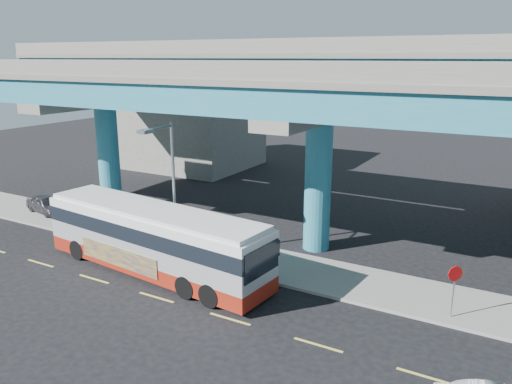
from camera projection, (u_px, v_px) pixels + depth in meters
The scene contains 9 objects.
ground at pixel (234, 316), 21.28m from camera, with size 120.00×120.00×0.00m, color black.
sidewalk at pixel (290, 268), 25.89m from camera, with size 70.00×4.00×0.15m, color gray.
lane_markings at pixel (230, 319), 21.03m from camera, with size 58.00×0.12×0.01m.
viaduct at pixel (322, 87), 26.54m from camera, with size 52.00×12.40×11.70m.
building_concrete at pixel (190, 121), 49.74m from camera, with size 12.00×10.00×9.00m, color gray.
transit_bus at pixel (154, 237), 25.20m from camera, with size 13.53×4.20×3.42m.
parked_car at pixel (46, 204), 34.78m from camera, with size 3.70×2.01×1.20m, color #333338.
street_lamp at pixel (167, 172), 25.81m from camera, with size 0.50×2.41×7.31m.
stop_sign at pixel (455, 281), 20.49m from camera, with size 0.52×0.50×2.31m.
Camera 1 is at (10.21, -16.22, 10.71)m, focal length 35.00 mm.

